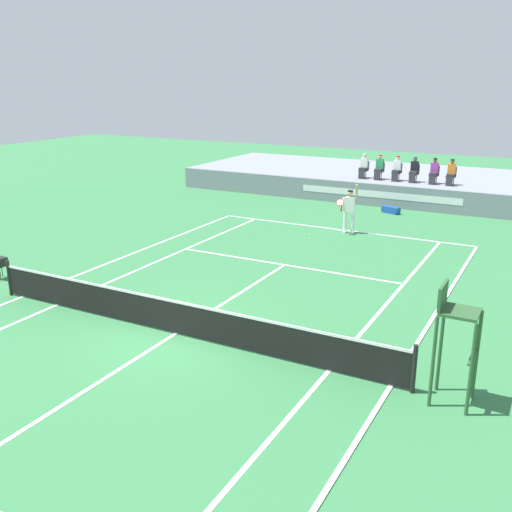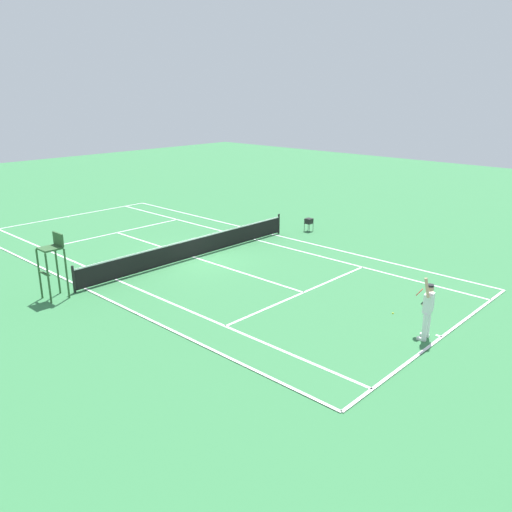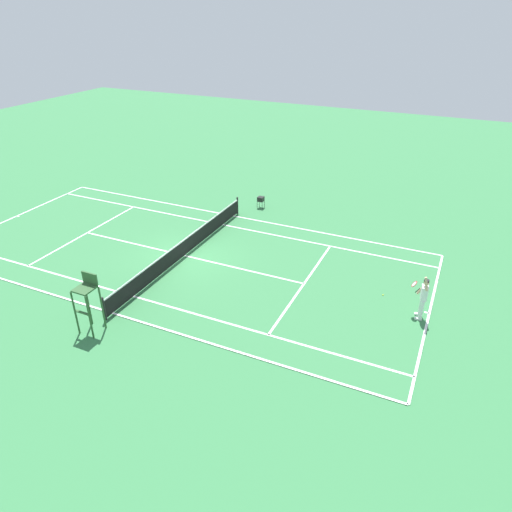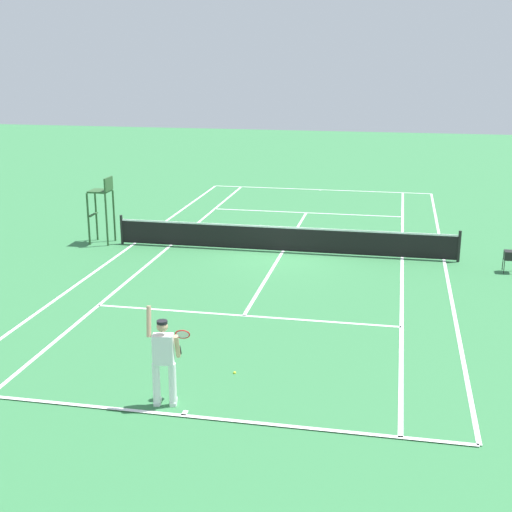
% 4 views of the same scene
% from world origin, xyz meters
% --- Properties ---
extents(ground_plane, '(80.00, 80.00, 0.00)m').
position_xyz_m(ground_plane, '(0.00, 0.00, 0.00)').
color(ground_plane, '#337542').
extents(court, '(11.08, 23.88, 0.03)m').
position_xyz_m(court, '(0.00, 0.00, 0.01)').
color(court, '#337542').
rests_on(court, ground).
extents(net, '(11.98, 0.10, 1.07)m').
position_xyz_m(net, '(0.00, 0.00, 0.52)').
color(net, black).
rests_on(net, ground).
extents(tennis_player, '(0.75, 0.72, 2.08)m').
position_xyz_m(tennis_player, '(0.47, 11.53, 0.99)').
color(tennis_player, white).
rests_on(tennis_player, ground).
extents(tennis_ball, '(0.07, 0.07, 0.07)m').
position_xyz_m(tennis_ball, '(-0.55, 9.87, 0.03)').
color(tennis_ball, '#D1E533').
rests_on(tennis_ball, ground).
extents(umpire_chair, '(0.77, 0.77, 2.44)m').
position_xyz_m(umpire_chair, '(6.64, 0.00, 1.56)').
color(umpire_chair, '#2D562D').
rests_on(umpire_chair, ground).
extents(ball_hopper, '(0.36, 0.36, 0.70)m').
position_xyz_m(ball_hopper, '(-7.44, 0.88, 0.57)').
color(ball_hopper, black).
rests_on(ball_hopper, ground).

